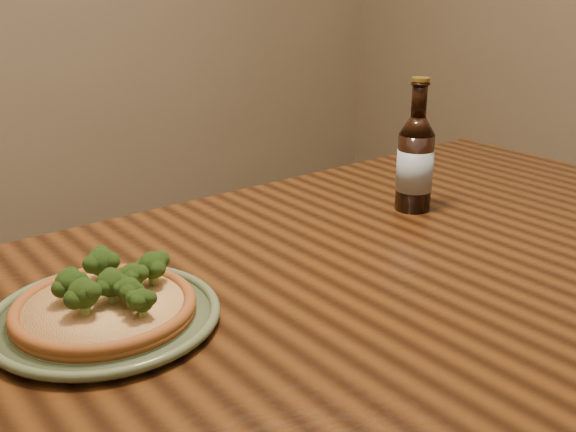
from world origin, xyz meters
TOP-DOWN VIEW (x-y plane):
  - table at (0.00, 0.10)m, footprint 1.60×0.90m
  - plate at (-0.43, 0.18)m, footprint 0.31×0.31m
  - pizza at (-0.43, 0.18)m, footprint 0.25×0.25m
  - beer_bottle at (0.24, 0.24)m, footprint 0.07×0.07m

SIDE VIEW (x-z plane):
  - table at x=0.00m, z-range 0.28..1.03m
  - plate at x=-0.43m, z-range 0.75..0.77m
  - pizza at x=-0.43m, z-range 0.74..0.81m
  - beer_bottle at x=0.24m, z-range 0.72..0.98m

